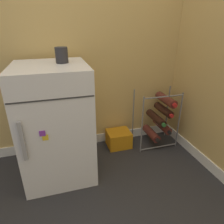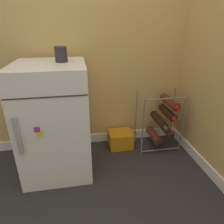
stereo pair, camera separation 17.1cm
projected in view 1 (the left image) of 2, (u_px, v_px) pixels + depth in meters
name	position (u px, v px, depth m)	size (l,w,h in m)	color
ground_plane	(95.00, 182.00, 1.56)	(14.00, 14.00, 0.00)	#28282B
wall_back	(74.00, 9.00, 1.58)	(6.93, 0.07, 2.50)	tan
mini_fridge	(56.00, 123.00, 1.52)	(0.51, 0.57, 0.88)	white
wine_rack	(160.00, 117.00, 1.96)	(0.40, 0.31, 0.56)	slate
soda_box	(119.00, 139.00, 2.00)	(0.23, 0.20, 0.16)	orange
fridge_top_cup	(62.00, 55.00, 1.38)	(0.09, 0.09, 0.11)	#28282D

